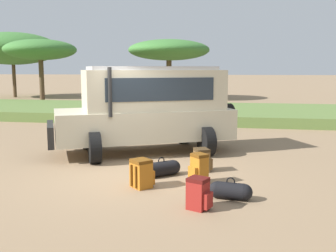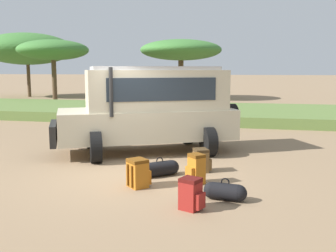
% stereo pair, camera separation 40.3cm
% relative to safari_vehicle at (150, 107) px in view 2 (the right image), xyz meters
% --- Properties ---
extents(ground_plane, '(320.00, 320.00, 0.00)m').
position_rel_safari_vehicle_xyz_m(ground_plane, '(0.25, -2.37, -1.29)').
color(ground_plane, '#8C7051').
extents(grass_bank, '(120.00, 7.00, 0.44)m').
position_rel_safari_vehicle_xyz_m(grass_bank, '(0.25, 8.70, -1.07)').
color(grass_bank, '#5B7538').
rests_on(grass_bank, ground_plane).
extents(safari_vehicle, '(5.34, 3.95, 2.44)m').
position_rel_safari_vehicle_xyz_m(safari_vehicle, '(0.00, 0.00, 0.00)').
color(safari_vehicle, beige).
rests_on(safari_vehicle, ground_plane).
extents(backpack_beside_front_wheel, '(0.52, 0.52, 0.58)m').
position_rel_safari_vehicle_xyz_m(backpack_beside_front_wheel, '(0.66, -3.37, -1.01)').
color(backpack_beside_front_wheel, '#B26619').
rests_on(backpack_beside_front_wheel, ground_plane).
extents(backpack_cluster_center, '(0.44, 0.43, 0.62)m').
position_rel_safari_vehicle_xyz_m(backpack_cluster_center, '(1.76, -2.85, -0.99)').
color(backpack_cluster_center, '#B26619').
rests_on(backpack_cluster_center, ground_plane).
extents(backpack_near_rear_wheel, '(0.47, 0.40, 0.55)m').
position_rel_safari_vehicle_xyz_m(backpack_near_rear_wheel, '(1.92, -4.40, -1.03)').
color(backpack_near_rear_wheel, maroon).
rests_on(backpack_near_rear_wheel, ground_plane).
extents(backpack_outermost, '(0.48, 0.48, 0.54)m').
position_rel_safari_vehicle_xyz_m(backpack_outermost, '(1.74, -1.88, -1.03)').
color(backpack_outermost, brown).
rests_on(backpack_outermost, ground_plane).
extents(duffel_bag_low_black_case, '(0.80, 0.39, 0.42)m').
position_rel_safari_vehicle_xyz_m(duffel_bag_low_black_case, '(2.44, -3.79, -1.14)').
color(duffel_bag_low_black_case, black).
rests_on(duffel_bag_low_black_case, ground_plane).
extents(duffel_bag_soft_canvas, '(0.80, 0.73, 0.43)m').
position_rel_safari_vehicle_xyz_m(duffel_bag_soft_canvas, '(0.88, -2.47, -1.13)').
color(duffel_bag_soft_canvas, black).
rests_on(duffel_bag_soft_canvas, ground_plane).
extents(acacia_tree_far_left, '(7.67, 7.45, 5.40)m').
position_rel_safari_vehicle_xyz_m(acacia_tree_far_left, '(-16.27, 19.69, 2.77)').
color(acacia_tree_far_left, brown).
rests_on(acacia_tree_far_left, ground_plane).
extents(acacia_tree_left_mid, '(4.91, 4.85, 4.39)m').
position_rel_safari_vehicle_xyz_m(acacia_tree_left_mid, '(-10.97, 14.46, 2.37)').
color(acacia_tree_left_mid, brown).
rests_on(acacia_tree_left_mid, ground_plane).
extents(acacia_tree_centre_back, '(6.41, 6.76, 4.68)m').
position_rel_safari_vehicle_xyz_m(acacia_tree_centre_back, '(-3.06, 20.25, 2.55)').
color(acacia_tree_centre_back, brown).
rests_on(acacia_tree_centre_back, ground_plane).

